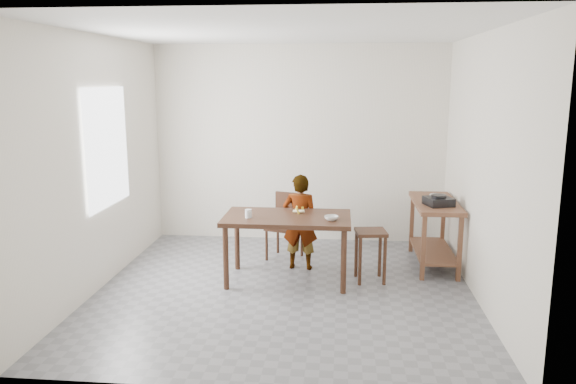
# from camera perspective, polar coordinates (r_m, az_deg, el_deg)

# --- Properties ---
(floor) EXTENTS (4.00, 4.00, 0.04)m
(floor) POSITION_cam_1_polar(r_m,az_deg,el_deg) (6.15, -0.36, -10.09)
(floor) COLOR slate
(floor) RESTS_ON ground
(ceiling) EXTENTS (4.00, 4.00, 0.04)m
(ceiling) POSITION_cam_1_polar(r_m,az_deg,el_deg) (5.74, -0.40, 16.24)
(ceiling) COLOR white
(ceiling) RESTS_ON wall_back
(wall_back) EXTENTS (4.00, 0.04, 2.70)m
(wall_back) POSITION_cam_1_polar(r_m,az_deg,el_deg) (7.79, 1.14, 4.89)
(wall_back) COLOR silver
(wall_back) RESTS_ON ground
(wall_front) EXTENTS (4.00, 0.04, 2.70)m
(wall_front) POSITION_cam_1_polar(r_m,az_deg,el_deg) (3.83, -3.45, -2.03)
(wall_front) COLOR silver
(wall_front) RESTS_ON ground
(wall_left) EXTENTS (0.04, 4.00, 2.70)m
(wall_left) POSITION_cam_1_polar(r_m,az_deg,el_deg) (6.32, -18.93, 2.74)
(wall_left) COLOR silver
(wall_left) RESTS_ON ground
(wall_right) EXTENTS (0.04, 4.00, 2.70)m
(wall_right) POSITION_cam_1_polar(r_m,az_deg,el_deg) (5.94, 19.41, 2.18)
(wall_right) COLOR silver
(wall_right) RESTS_ON ground
(window_pane) EXTENTS (0.02, 1.10, 1.30)m
(window_pane) POSITION_cam_1_polar(r_m,az_deg,el_deg) (6.47, -17.88, 4.33)
(window_pane) COLOR white
(window_pane) RESTS_ON wall_left
(dining_table) EXTENTS (1.40, 0.80, 0.75)m
(dining_table) POSITION_cam_1_polar(r_m,az_deg,el_deg) (6.31, -0.09, -5.76)
(dining_table) COLOR #3A2115
(dining_table) RESTS_ON floor
(prep_counter) EXTENTS (0.50, 1.20, 0.80)m
(prep_counter) POSITION_cam_1_polar(r_m,az_deg,el_deg) (7.04, 14.60, -4.09)
(prep_counter) COLOR brown
(prep_counter) RESTS_ON floor
(child) EXTENTS (0.44, 0.31, 1.15)m
(child) POSITION_cam_1_polar(r_m,az_deg,el_deg) (6.66, 1.23, -3.05)
(child) COLOR white
(child) RESTS_ON floor
(dining_chair) EXTENTS (0.50, 0.50, 0.82)m
(dining_chair) POSITION_cam_1_polar(r_m,az_deg,el_deg) (7.07, -0.37, -3.57)
(dining_chair) COLOR #3A2115
(dining_chair) RESTS_ON floor
(stool) EXTENTS (0.37, 0.37, 0.58)m
(stool) POSITION_cam_1_polar(r_m,az_deg,el_deg) (6.39, 8.35, -6.42)
(stool) COLOR #3A2115
(stool) RESTS_ON floor
(glass_tumbler) EXTENTS (0.09, 0.09, 0.09)m
(glass_tumbler) POSITION_cam_1_polar(r_m,az_deg,el_deg) (6.13, -4.05, -2.20)
(glass_tumbler) COLOR white
(glass_tumbler) RESTS_ON dining_table
(small_bowl) EXTENTS (0.17, 0.17, 0.05)m
(small_bowl) POSITION_cam_1_polar(r_m,az_deg,el_deg) (6.03, 4.43, -2.65)
(small_bowl) COLOR silver
(small_bowl) RESTS_ON dining_table
(banana) EXTENTS (0.17, 0.14, 0.05)m
(banana) POSITION_cam_1_polar(r_m,az_deg,el_deg) (6.33, 1.10, -1.92)
(banana) COLOR #F9EC51
(banana) RESTS_ON dining_table
(serving_bowl) EXTENTS (0.24, 0.24, 0.05)m
(serving_bowl) POSITION_cam_1_polar(r_m,az_deg,el_deg) (7.09, 14.97, -0.46)
(serving_bowl) COLOR silver
(serving_bowl) RESTS_ON prep_counter
(gas_burner) EXTENTS (0.36, 0.36, 0.09)m
(gas_burner) POSITION_cam_1_polar(r_m,az_deg,el_deg) (6.71, 15.05, -0.92)
(gas_burner) COLOR black
(gas_burner) RESTS_ON prep_counter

